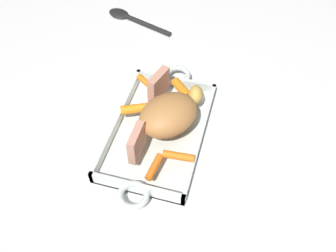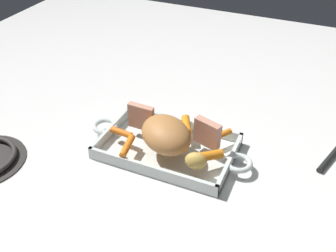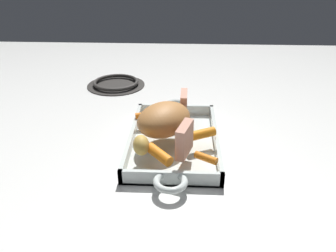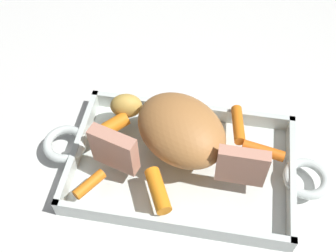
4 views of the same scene
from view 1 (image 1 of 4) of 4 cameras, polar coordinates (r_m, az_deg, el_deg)
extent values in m
plane|color=silver|center=(0.91, -1.47, -1.21)|extent=(2.10, 2.10, 0.00)
cube|color=silver|center=(0.91, -1.48, -1.02)|extent=(0.34, 0.22, 0.01)
cube|color=silver|center=(0.92, -7.67, 0.80)|extent=(0.34, 0.01, 0.03)
cube|color=silver|center=(0.88, 4.95, -1.95)|extent=(0.34, 0.01, 0.03)
cube|color=silver|center=(1.00, 1.18, 6.66)|extent=(0.01, 0.22, 0.03)
cube|color=silver|center=(0.81, -4.83, -9.47)|extent=(0.01, 0.22, 0.03)
torus|color=silver|center=(1.01, 1.49, 7.79)|extent=(0.07, 0.07, 0.01)
torus|color=silver|center=(0.79, -5.36, -10.49)|extent=(0.07, 0.07, 0.01)
ellipsoid|color=#B5763F|center=(0.85, 0.05, 1.72)|extent=(0.18, 0.18, 0.08)
cube|color=tan|center=(0.81, -4.83, -2.55)|extent=(0.07, 0.02, 0.07)
cube|color=tan|center=(0.92, -1.44, 6.30)|extent=(0.07, 0.04, 0.07)
cylinder|color=orange|center=(0.95, 2.07, 5.73)|extent=(0.06, 0.06, 0.03)
cylinder|color=orange|center=(0.90, -5.16, 2.65)|extent=(0.05, 0.07, 0.02)
cylinder|color=orange|center=(0.82, 1.58, -4.62)|extent=(0.03, 0.07, 0.02)
cylinder|color=orange|center=(0.97, -3.55, 6.80)|extent=(0.04, 0.05, 0.02)
cylinder|color=orange|center=(0.81, -2.10, -6.27)|extent=(0.07, 0.03, 0.02)
ellipsoid|color=gold|center=(0.92, 4.25, 4.82)|extent=(0.06, 0.04, 0.04)
cylinder|color=black|center=(1.21, -3.22, 15.17)|extent=(0.07, 0.17, 0.01)
ellipsoid|color=black|center=(1.27, -7.52, 16.69)|extent=(0.07, 0.08, 0.01)
camera|label=2|loc=(0.99, 57.40, 28.21)|focal=41.20mm
camera|label=3|loc=(1.29, 8.18, 37.56)|focal=35.49mm
camera|label=4|loc=(0.72, -34.83, 31.26)|focal=43.97mm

